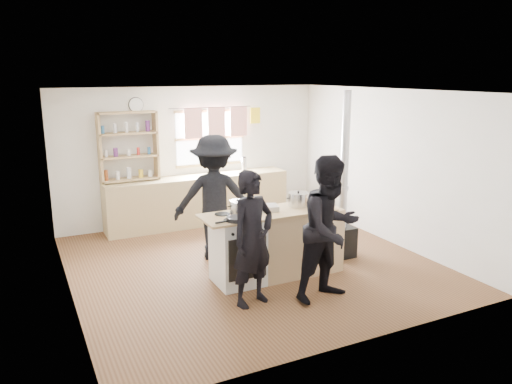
{
  "coord_description": "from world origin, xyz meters",
  "views": [
    {
      "loc": [
        -2.97,
        -6.24,
        2.75
      ],
      "look_at": [
        0.04,
        -0.1,
        1.1
      ],
      "focal_mm": 35.0,
      "sensor_mm": 36.0,
      "label": 1
    }
  ],
  "objects_px": {
    "roast_tray": "(266,208)",
    "person_far": "(214,198)",
    "thermos": "(244,165)",
    "bread_board": "(323,203)",
    "skillet_greens": "(236,219)",
    "person_near_right": "(330,229)",
    "flue_heater": "(342,215)",
    "stockpot_stove": "(239,207)",
    "stockpot_counter": "(298,199)",
    "person_near_left": "(253,239)",
    "cooking_island": "(277,243)"
  },
  "relations": [
    {
      "from": "stockpot_stove",
      "to": "person_near_right",
      "type": "bearing_deg",
      "value": -52.74
    },
    {
      "from": "stockpot_counter",
      "to": "person_near_right",
      "type": "distance_m",
      "value": 1.01
    },
    {
      "from": "stockpot_stove",
      "to": "bread_board",
      "type": "relative_size",
      "value": 0.8
    },
    {
      "from": "flue_heater",
      "to": "person_near_right",
      "type": "xyz_separation_m",
      "value": [
        -1.0,
        -1.12,
        0.24
      ]
    },
    {
      "from": "person_near_left",
      "to": "person_far",
      "type": "bearing_deg",
      "value": 67.64
    },
    {
      "from": "stockpot_counter",
      "to": "thermos",
      "type": "bearing_deg",
      "value": 81.36
    },
    {
      "from": "cooking_island",
      "to": "bread_board",
      "type": "relative_size",
      "value": 6.37
    },
    {
      "from": "person_near_left",
      "to": "stockpot_counter",
      "type": "bearing_deg",
      "value": 17.73
    },
    {
      "from": "roast_tray",
      "to": "flue_heater",
      "type": "distance_m",
      "value": 1.41
    },
    {
      "from": "thermos",
      "to": "roast_tray",
      "type": "distance_m",
      "value": 2.86
    },
    {
      "from": "person_far",
      "to": "stockpot_counter",
      "type": "bearing_deg",
      "value": 153.2
    },
    {
      "from": "stockpot_counter",
      "to": "flue_heater",
      "type": "relative_size",
      "value": 0.12
    },
    {
      "from": "roast_tray",
      "to": "person_near_left",
      "type": "height_order",
      "value": "person_near_left"
    },
    {
      "from": "person_far",
      "to": "roast_tray",
      "type": "bearing_deg",
      "value": 131.38
    },
    {
      "from": "bread_board",
      "to": "person_near_left",
      "type": "bearing_deg",
      "value": -158.21
    },
    {
      "from": "roast_tray",
      "to": "stockpot_stove",
      "type": "xyz_separation_m",
      "value": [
        -0.39,
        0.02,
        0.05
      ]
    },
    {
      "from": "cooking_island",
      "to": "stockpot_counter",
      "type": "xyz_separation_m",
      "value": [
        0.37,
        0.08,
        0.56
      ]
    },
    {
      "from": "roast_tray",
      "to": "thermos",
      "type": "bearing_deg",
      "value": 71.25
    },
    {
      "from": "thermos",
      "to": "stockpot_stove",
      "type": "height_order",
      "value": "thermos"
    },
    {
      "from": "cooking_island",
      "to": "stockpot_stove",
      "type": "distance_m",
      "value": 0.77
    },
    {
      "from": "stockpot_stove",
      "to": "person_far",
      "type": "distance_m",
      "value": 0.94
    },
    {
      "from": "skillet_greens",
      "to": "stockpot_stove",
      "type": "distance_m",
      "value": 0.34
    },
    {
      "from": "flue_heater",
      "to": "person_far",
      "type": "xyz_separation_m",
      "value": [
        -1.74,
        0.82,
        0.28
      ]
    },
    {
      "from": "stockpot_stove",
      "to": "person_far",
      "type": "relative_size",
      "value": 0.13
    },
    {
      "from": "thermos",
      "to": "person_near_right",
      "type": "distance_m",
      "value": 3.73
    },
    {
      "from": "cooking_island",
      "to": "roast_tray",
      "type": "relative_size",
      "value": 5.36
    },
    {
      "from": "skillet_greens",
      "to": "roast_tray",
      "type": "height_order",
      "value": "roast_tray"
    },
    {
      "from": "person_near_right",
      "to": "thermos",
      "type": "bearing_deg",
      "value": 72.08
    },
    {
      "from": "stockpot_counter",
      "to": "person_far",
      "type": "bearing_deg",
      "value": 133.06
    },
    {
      "from": "stockpot_stove",
      "to": "person_near_right",
      "type": "height_order",
      "value": "person_near_right"
    },
    {
      "from": "thermos",
      "to": "stockpot_counter",
      "type": "distance_m",
      "value": 2.72
    },
    {
      "from": "cooking_island",
      "to": "person_near_left",
      "type": "xyz_separation_m",
      "value": [
        -0.68,
        -0.63,
        0.36
      ]
    },
    {
      "from": "person_near_right",
      "to": "skillet_greens",
      "type": "bearing_deg",
      "value": 132.93
    },
    {
      "from": "thermos",
      "to": "person_near_left",
      "type": "distance_m",
      "value": 3.71
    },
    {
      "from": "stockpot_stove",
      "to": "stockpot_counter",
      "type": "bearing_deg",
      "value": -0.42
    },
    {
      "from": "thermos",
      "to": "stockpot_counter",
      "type": "xyz_separation_m",
      "value": [
        -0.41,
        -2.69,
        -0.01
      ]
    },
    {
      "from": "roast_tray",
      "to": "stockpot_counter",
      "type": "bearing_deg",
      "value": 1.79
    },
    {
      "from": "person_near_left",
      "to": "person_far",
      "type": "relative_size",
      "value": 0.88
    },
    {
      "from": "skillet_greens",
      "to": "person_near_right",
      "type": "relative_size",
      "value": 0.17
    },
    {
      "from": "bread_board",
      "to": "stockpot_stove",
      "type": "bearing_deg",
      "value": 171.02
    },
    {
      "from": "flue_heater",
      "to": "person_far",
      "type": "distance_m",
      "value": 1.94
    },
    {
      "from": "person_far",
      "to": "thermos",
      "type": "bearing_deg",
      "value": -106.38
    },
    {
      "from": "bread_board",
      "to": "flue_heater",
      "type": "relative_size",
      "value": 0.12
    },
    {
      "from": "roast_tray",
      "to": "person_far",
      "type": "bearing_deg",
      "value": 111.23
    },
    {
      "from": "skillet_greens",
      "to": "stockpot_stove",
      "type": "bearing_deg",
      "value": 60.22
    },
    {
      "from": "person_near_left",
      "to": "person_far",
      "type": "distance_m",
      "value": 1.67
    },
    {
      "from": "thermos",
      "to": "bread_board",
      "type": "relative_size",
      "value": 0.88
    },
    {
      "from": "person_near_left",
      "to": "skillet_greens",
      "type": "bearing_deg",
      "value": 75.42
    },
    {
      "from": "thermos",
      "to": "flue_heater",
      "type": "xyz_separation_m",
      "value": [
        0.45,
        -2.56,
        -0.38
      ]
    },
    {
      "from": "stockpot_stove",
      "to": "flue_heater",
      "type": "relative_size",
      "value": 0.1
    }
  ]
}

